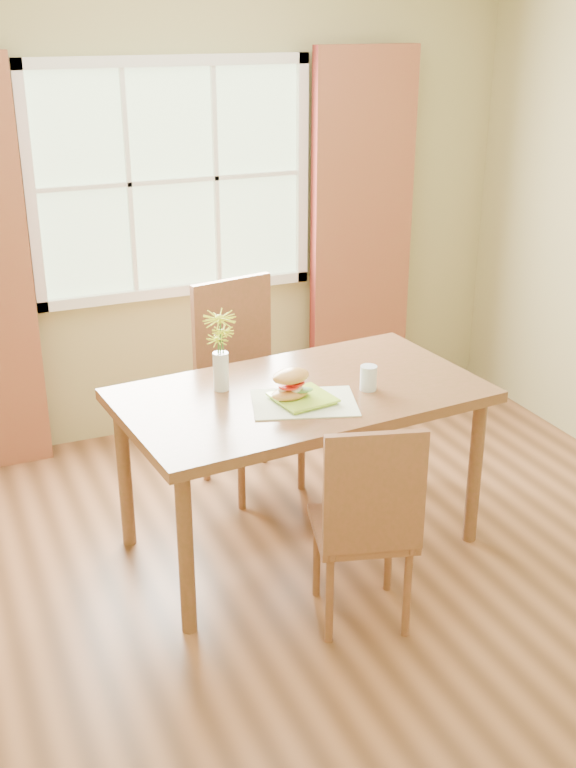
% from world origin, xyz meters
% --- Properties ---
extents(room, '(4.24, 3.84, 2.74)m').
position_xyz_m(room, '(0.00, 0.00, 1.35)').
color(room, brown).
rests_on(room, ground).
extents(window, '(1.62, 0.06, 1.32)m').
position_xyz_m(window, '(0.00, 1.87, 1.50)').
color(window, '#A0BC8E').
rests_on(window, room).
extents(curtain_right, '(0.65, 0.08, 2.20)m').
position_xyz_m(curtain_right, '(1.15, 1.78, 1.10)').
color(curtain_right, maroon).
rests_on(curtain_right, room).
extents(dining_table, '(1.70, 1.05, 0.79)m').
position_xyz_m(dining_table, '(0.12, 0.38, 0.71)').
color(dining_table, brown).
rests_on(dining_table, room).
extents(chair_near, '(0.48, 0.48, 0.94)m').
position_xyz_m(chair_near, '(0.10, -0.32, 0.52)').
color(chair_near, brown).
rests_on(chair_near, room).
extents(chair_far, '(0.54, 0.54, 1.10)m').
position_xyz_m(chair_far, '(0.11, 1.09, 0.60)').
color(chair_far, brown).
rests_on(chair_far, room).
extents(placemat, '(0.53, 0.45, 0.01)m').
position_xyz_m(placemat, '(0.08, 0.24, 0.80)').
color(placemat, beige).
rests_on(placemat, dining_table).
extents(plate, '(0.27, 0.27, 0.01)m').
position_xyz_m(plate, '(0.08, 0.26, 0.80)').
color(plate, '#9CD034').
rests_on(plate, placemat).
extents(croissant_sandwich, '(0.20, 0.15, 0.13)m').
position_xyz_m(croissant_sandwich, '(0.03, 0.28, 0.88)').
color(croissant_sandwich, gold).
rests_on(croissant_sandwich, plate).
extents(water_glass, '(0.08, 0.08, 0.11)m').
position_xyz_m(water_glass, '(0.41, 0.27, 0.85)').
color(water_glass, silver).
rests_on(water_glass, dining_table).
extents(flower_vase, '(0.15, 0.15, 0.36)m').
position_xyz_m(flower_vase, '(-0.20, 0.53, 1.01)').
color(flower_vase, silver).
rests_on(flower_vase, dining_table).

